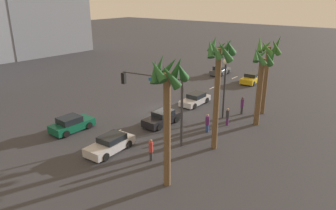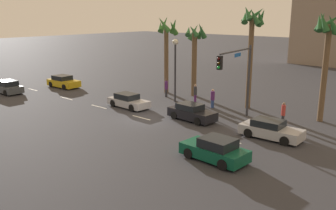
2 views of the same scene
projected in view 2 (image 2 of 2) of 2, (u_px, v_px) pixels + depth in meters
ground_plane at (145, 119)px, 30.13m from camera, size 220.00×220.00×0.00m
lane_stripe_0 at (33, 90)px, 41.66m from camera, size 1.98×0.14×0.01m
lane_stripe_1 at (67, 98)px, 37.39m from camera, size 2.12×0.14×0.01m
lane_stripe_2 at (99, 107)px, 34.02m from camera, size 2.18×0.14×0.01m
lane_stripe_3 at (141, 118)px, 30.43m from camera, size 2.07×0.14×0.01m
lane_stripe_4 at (223, 139)px, 25.28m from camera, size 2.36×0.14×0.01m
lane_stripe_5 at (228, 140)px, 25.06m from camera, size 2.13×0.14×0.01m
car_0 at (271, 130)px, 25.33m from camera, size 4.27×1.96×1.30m
car_1 at (192, 113)px, 29.67m from camera, size 4.14×1.96×1.33m
car_2 at (128, 101)px, 33.73m from camera, size 4.22×1.86×1.27m
car_3 at (215, 150)px, 21.49m from camera, size 4.06×2.07×1.40m
car_4 at (7, 87)px, 39.75m from camera, size 4.05×1.94×1.40m
car_5 at (63, 82)px, 42.92m from camera, size 4.20×2.13×1.38m
traffic_signal at (239, 71)px, 28.40m from camera, size 1.05×5.96×5.93m
streetlamp at (175, 58)px, 34.90m from camera, size 0.56×0.56×6.09m
pedestrian_0 at (195, 93)px, 35.66m from camera, size 0.37×0.37×1.74m
pedestrian_1 at (213, 98)px, 33.49m from camera, size 0.51×0.51×1.74m
pedestrian_2 at (283, 113)px, 28.36m from camera, size 0.36×0.36×1.77m
pedestrian_3 at (166, 87)px, 37.89m from camera, size 0.43×0.43×1.89m
palm_tree_0 at (252, 33)px, 32.05m from camera, size 2.39×2.42×9.10m
palm_tree_1 at (195, 47)px, 37.46m from camera, size 2.45×2.37×7.61m
palm_tree_2 at (328, 39)px, 27.98m from camera, size 2.39×2.55×8.61m
palm_tree_3 at (167, 39)px, 38.87m from camera, size 2.61×2.76×8.22m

